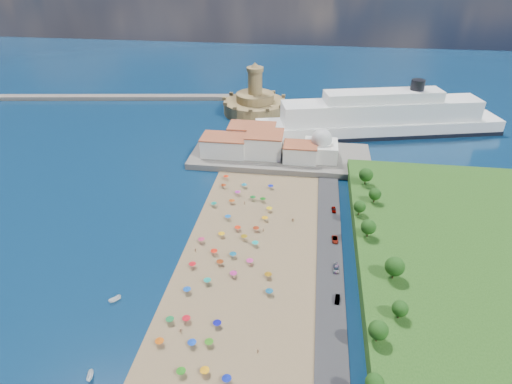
# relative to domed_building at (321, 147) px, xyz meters

# --- Properties ---
(ground) EXTENTS (700.00, 700.00, 0.00)m
(ground) POSITION_rel_domed_building_xyz_m (-30.00, -71.00, -8.97)
(ground) COLOR #071938
(ground) RESTS_ON ground
(terrace) EXTENTS (90.00, 36.00, 3.00)m
(terrace) POSITION_rel_domed_building_xyz_m (-20.00, 2.00, -7.47)
(terrace) COLOR #59544C
(terrace) RESTS_ON ground
(jetty) EXTENTS (18.00, 70.00, 2.40)m
(jetty) POSITION_rel_domed_building_xyz_m (-42.00, 37.00, -7.77)
(jetty) COLOR #59544C
(jetty) RESTS_ON ground
(breakwater) EXTENTS (199.03, 34.77, 2.60)m
(breakwater) POSITION_rel_domed_building_xyz_m (-140.00, 82.00, -7.67)
(breakwater) COLOR #59544C
(breakwater) RESTS_ON ground
(waterfront_buildings) EXTENTS (57.00, 29.00, 11.00)m
(waterfront_buildings) POSITION_rel_domed_building_xyz_m (-33.05, 2.64, -1.10)
(waterfront_buildings) COLOR silver
(waterfront_buildings) RESTS_ON terrace
(domed_building) EXTENTS (16.00, 16.00, 15.00)m
(domed_building) POSITION_rel_domed_building_xyz_m (0.00, 0.00, 0.00)
(domed_building) COLOR silver
(domed_building) RESTS_ON terrace
(fortress) EXTENTS (40.00, 40.00, 32.40)m
(fortress) POSITION_rel_domed_building_xyz_m (-42.00, 67.00, -2.29)
(fortress) COLOR #A48652
(fortress) RESTS_ON ground
(cruise_ship) EXTENTS (141.85, 54.35, 30.79)m
(cruise_ship) POSITION_rel_domed_building_xyz_m (32.97, 42.77, 0.14)
(cruise_ship) COLOR black
(cruise_ship) RESTS_ON ground
(beach_parasols) EXTENTS (31.51, 114.75, 2.20)m
(beach_parasols) POSITION_rel_domed_building_xyz_m (-31.88, -79.27, -6.83)
(beach_parasols) COLOR gray
(beach_parasols) RESTS_ON beach
(beachgoers) EXTENTS (34.84, 88.80, 1.87)m
(beachgoers) POSITION_rel_domed_building_xyz_m (-28.31, -72.70, -7.85)
(beachgoers) COLOR tan
(beachgoers) RESTS_ON beach
(moored_boats) EXTENTS (8.08, 30.52, 1.59)m
(moored_boats) POSITION_rel_domed_building_xyz_m (-59.82, -116.13, -8.21)
(moored_boats) COLOR white
(moored_boats) RESTS_ON ground
(parked_cars) EXTENTS (2.36, 55.17, 1.40)m
(parked_cars) POSITION_rel_domed_building_xyz_m (6.00, -70.52, -7.60)
(parked_cars) COLOR gray
(parked_cars) RESTS_ON promenade
(hillside_trees) EXTENTS (15.08, 104.91, 7.73)m
(hillside_trees) POSITION_rel_domed_building_xyz_m (18.53, -74.45, 1.18)
(hillside_trees) COLOR #382314
(hillside_trees) RESTS_ON hillside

